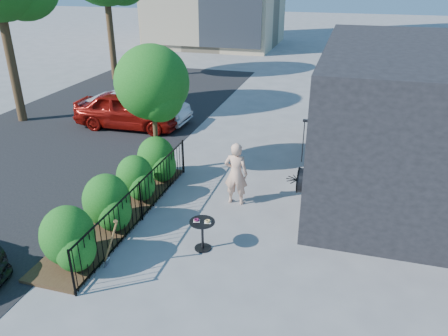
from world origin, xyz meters
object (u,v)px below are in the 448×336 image
(patio_tree, at_px, (154,87))
(woman, at_px, (236,174))
(car_red, at_px, (128,110))
(shovel, at_px, (110,246))
(cafe_table, at_px, (202,230))
(car_silver, at_px, (140,107))

(patio_tree, height_order, woman, patio_tree)
(patio_tree, distance_m, car_red, 5.15)
(shovel, bearing_deg, cafe_table, 35.96)
(car_red, bearing_deg, patio_tree, -143.61)
(patio_tree, bearing_deg, woman, -23.02)
(shovel, xyz_separation_m, car_red, (-3.93, 8.45, 0.19))
(shovel, relative_size, car_silver, 0.30)
(patio_tree, distance_m, car_silver, 5.58)
(patio_tree, distance_m, shovel, 5.32)
(cafe_table, relative_size, car_silver, 0.19)
(patio_tree, distance_m, woman, 3.60)
(patio_tree, xyz_separation_m, car_silver, (-2.78, 4.37, -2.07))
(car_red, relative_size, car_silver, 1.03)
(car_silver, bearing_deg, shovel, -155.80)
(cafe_table, relative_size, woman, 0.44)
(woman, xyz_separation_m, shovel, (-1.84, -3.54, -0.34))
(cafe_table, xyz_separation_m, shovel, (-1.66, -1.21, 0.04))
(cafe_table, height_order, car_silver, car_silver)
(shovel, bearing_deg, woman, 62.52)
(woman, xyz_separation_m, car_red, (-5.77, 4.91, -0.15))
(woman, relative_size, car_silver, 0.42)
(cafe_table, bearing_deg, car_silver, 124.49)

